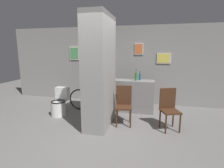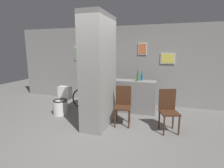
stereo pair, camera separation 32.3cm
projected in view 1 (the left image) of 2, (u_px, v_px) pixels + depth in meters
ground_plane at (94, 135)px, 3.76m from camera, size 14.00×14.00×0.00m
wall_back at (118, 65)px, 6.03m from camera, size 8.00×0.09×2.60m
pillar_center at (100, 72)px, 4.07m from camera, size 0.54×1.16×2.60m
counter_shelf at (129, 96)px, 5.21m from camera, size 1.44×0.44×0.94m
toilet at (60, 104)px, 4.93m from camera, size 0.41×0.57×0.76m
chair_near_pillar at (124, 104)px, 4.28m from camera, size 0.43×0.43×0.95m
chair_by_doorway at (169, 107)px, 3.99m from camera, size 0.49×0.49×0.95m
bicycle at (94, 100)px, 5.23m from camera, size 1.58×0.42×0.69m
bottle_tall at (136, 76)px, 5.03m from camera, size 0.07×0.07×0.33m
bottle_short at (140, 77)px, 5.12m from camera, size 0.06×0.06×0.27m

